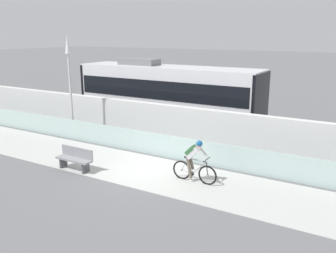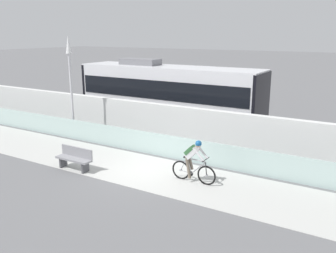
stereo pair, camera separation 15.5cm
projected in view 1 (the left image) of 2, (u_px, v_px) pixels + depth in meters
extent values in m
plane|color=slate|center=(142.00, 170.00, 14.51)|extent=(200.00, 200.00, 0.00)
cube|color=beige|center=(142.00, 170.00, 14.51)|extent=(32.00, 3.20, 0.01)
cube|color=#ADC6C1|center=(166.00, 146.00, 15.93)|extent=(32.00, 0.05, 1.01)
cube|color=silver|center=(185.00, 127.00, 17.32)|extent=(32.00, 0.36, 1.93)
cube|color=#595654|center=(207.00, 134.00, 19.63)|extent=(32.00, 0.08, 0.01)
cube|color=#595654|center=(217.00, 128.00, 20.83)|extent=(32.00, 0.08, 0.01)
cube|color=silver|center=(168.00, 93.00, 21.15)|extent=(11.00, 2.50, 3.10)
cube|color=black|center=(168.00, 87.00, 21.07)|extent=(10.56, 2.54, 1.04)
cube|color=#4C4C51|center=(168.00, 116.00, 21.49)|extent=(10.78, 2.53, 0.28)
cube|color=slate|center=(139.00, 62.00, 21.69)|extent=(2.40, 1.10, 0.36)
cube|color=#232326|center=(120.00, 113.00, 23.26)|extent=(1.40, 1.88, 0.20)
cylinder|color=black|center=(113.00, 116.00, 22.68)|extent=(0.60, 0.10, 0.60)
cylinder|color=black|center=(127.00, 112.00, 23.88)|extent=(0.60, 0.10, 0.60)
cube|color=#232326|center=(224.00, 127.00, 19.81)|extent=(1.40, 1.88, 0.20)
cylinder|color=black|center=(218.00, 131.00, 19.23)|extent=(0.60, 0.10, 0.60)
cylinder|color=black|center=(228.00, 125.00, 20.43)|extent=(0.60, 0.10, 0.60)
cube|color=black|center=(96.00, 86.00, 23.82)|extent=(0.16, 2.54, 2.94)
cube|color=black|center=(260.00, 102.00, 18.48)|extent=(0.16, 2.54, 2.94)
torus|color=black|center=(207.00, 175.00, 13.04)|extent=(0.72, 0.06, 0.72)
cylinder|color=#99999E|center=(207.00, 175.00, 13.04)|extent=(0.07, 0.10, 0.07)
torus|color=black|center=(182.00, 170.00, 13.55)|extent=(0.72, 0.06, 0.72)
cylinder|color=#99999E|center=(182.00, 170.00, 13.55)|extent=(0.07, 0.10, 0.07)
cylinder|color=#99999E|center=(199.00, 168.00, 13.15)|extent=(0.60, 0.04, 0.58)
cylinder|color=#99999E|center=(190.00, 166.00, 13.33)|extent=(0.22, 0.04, 0.59)
cylinder|color=#99999E|center=(197.00, 160.00, 13.12)|extent=(0.76, 0.04, 0.07)
cylinder|color=#99999E|center=(187.00, 172.00, 13.46)|extent=(0.43, 0.03, 0.09)
cylinder|color=#99999E|center=(185.00, 164.00, 13.43)|extent=(0.27, 0.02, 0.53)
cylinder|color=black|center=(207.00, 169.00, 12.99)|extent=(0.08, 0.03, 0.49)
cube|color=black|center=(188.00, 157.00, 13.30)|extent=(0.24, 0.10, 0.05)
cylinder|color=black|center=(207.00, 159.00, 12.92)|extent=(0.03, 0.58, 0.03)
cylinder|color=#262628|center=(192.00, 174.00, 13.36)|extent=(0.18, 0.02, 0.18)
cube|color=silver|center=(193.00, 153.00, 13.14)|extent=(0.50, 0.28, 0.51)
cube|color=#336638|center=(191.00, 150.00, 13.16)|extent=(0.38, 0.30, 0.38)
sphere|color=tan|center=(199.00, 144.00, 12.93)|extent=(0.20, 0.20, 0.20)
sphere|color=#195999|center=(199.00, 144.00, 12.92)|extent=(0.23, 0.23, 0.23)
cylinder|color=silver|center=(200.00, 155.00, 12.83)|extent=(0.41, 0.08, 0.41)
cylinder|color=silver|center=(204.00, 153.00, 13.09)|extent=(0.41, 0.08, 0.41)
cylinder|color=#726656|center=(189.00, 168.00, 13.26)|extent=(0.25, 0.11, 0.79)
cylinder|color=#726656|center=(191.00, 163.00, 13.37)|extent=(0.25, 0.11, 0.52)
cylinder|color=gray|center=(74.00, 135.00, 19.14)|extent=(0.24, 0.24, 0.20)
cylinder|color=silver|center=(71.00, 95.00, 18.61)|extent=(0.12, 0.12, 4.20)
cone|color=white|center=(67.00, 44.00, 17.98)|extent=(0.28, 0.28, 0.90)
cube|color=gray|center=(74.00, 159.00, 14.42)|extent=(1.60, 0.44, 0.08)
cube|color=gray|center=(77.00, 152.00, 14.53)|extent=(1.60, 0.06, 0.40)
cube|color=#4C4C51|center=(63.00, 163.00, 14.77)|extent=(0.08, 0.36, 0.41)
cube|color=#4C4C51|center=(86.00, 168.00, 14.19)|extent=(0.08, 0.36, 0.41)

